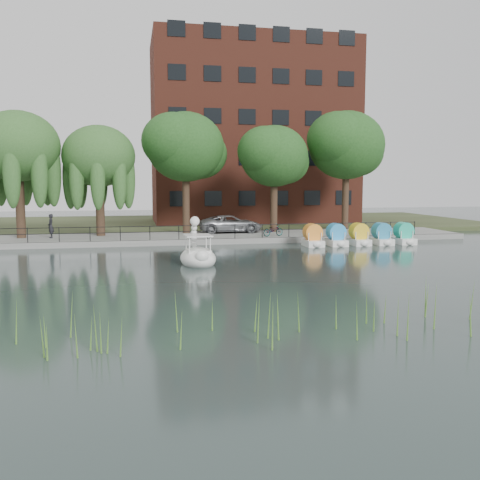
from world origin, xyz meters
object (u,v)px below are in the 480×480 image
object	(u,v)px
minivan	(231,223)
swan_boat	(198,254)
bicycle	(273,229)
pedestrian	(51,224)

from	to	relation	value
minivan	swan_boat	distance (m)	13.87
minivan	bicycle	distance (m)	4.25
pedestrian	swan_boat	bearing A→B (deg)	15.32
pedestrian	minivan	bearing A→B (deg)	73.84
bicycle	pedestrian	bearing A→B (deg)	63.51
minivan	pedestrian	world-z (taller)	pedestrian
pedestrian	swan_boat	world-z (taller)	swan_boat
minivan	pedestrian	xyz separation A→B (m)	(-13.37, -1.56, 0.20)
swan_boat	pedestrian	bearing A→B (deg)	125.71
bicycle	swan_boat	xyz separation A→B (m)	(-6.78, -9.81, -0.35)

